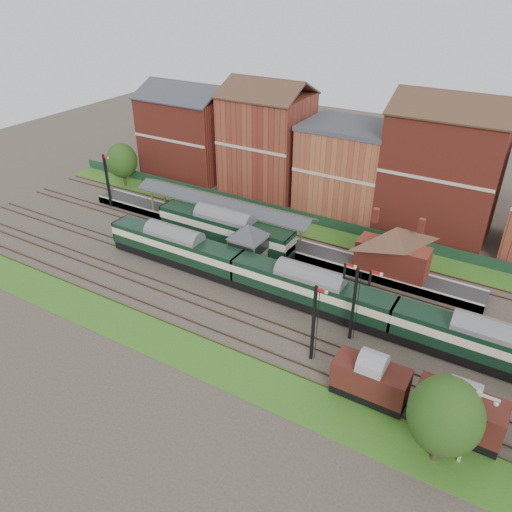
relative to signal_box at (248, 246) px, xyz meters
The scene contains 20 objects.
ground 5.45m from the signal_box, 47.29° to the right, with size 160.00×160.00×0.00m, color #473D33.
grass_back 13.47m from the signal_box, 76.76° to the left, with size 90.00×4.50×0.06m, color #2D6619.
grass_front 15.86m from the signal_box, 78.87° to the right, with size 90.00×5.00×0.06m, color #2D6619.
fence 15.25m from the signal_box, 78.50° to the left, with size 90.00×0.12×1.50m, color #193823.
platform 7.31m from the signal_box, 107.10° to the left, with size 55.00×3.40×1.00m, color #2D2D2D.
signal_box is the anchor object (origin of this frame).
brick_hut 8.25m from the signal_box, ahead, with size 3.20×2.64×2.94m.
station_building 16.37m from the signal_box, 23.43° to the left, with size 8.10×8.10×5.90m.
canopy 10.40m from the signal_box, 140.91° to the left, with size 26.00×3.89×4.08m.
semaphore_bracket 16.16m from the signal_box, 20.92° to the right, with size 3.60×0.25×8.18m.
semaphore_platform_end 27.41m from the signal_box, behind, with size 1.23×0.25×8.00m.
semaphore_siding 16.60m from the signal_box, 38.20° to the right, with size 1.23×0.25×8.00m.
yard_lamp 30.78m from the signal_box, 28.65° to the right, with size 2.60×0.22×7.00m.
town_backdrop 22.26m from the signal_box, 82.60° to the left, with size 69.00×10.00×16.00m.
dmu_train 10.00m from the signal_box, 19.02° to the right, with size 52.88×2.78×4.06m.
platform_railcar 6.37m from the signal_box, 149.11° to the left, with size 18.67×2.94×4.30m.
goods_van_a 22.75m from the signal_box, 32.62° to the right, with size 6.11×2.65×3.71m.
goods_van_b 28.83m from the signal_box, 25.16° to the right, with size 6.51×2.82×3.95m.
tree_far 29.78m from the signal_box, 31.45° to the right, with size 5.17×5.17×7.54m.
tree_back 32.95m from the signal_box, 159.08° to the left, with size 4.83×4.83×7.06m.
Camera 1 is at (23.38, -39.51, 31.44)m, focal length 35.00 mm.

